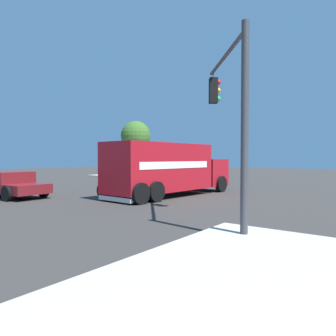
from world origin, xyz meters
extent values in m
plane|color=#33302D|center=(0.00, 0.00, 0.00)|extent=(100.00, 100.00, 0.00)
cube|color=#B2ADA0|center=(-12.61, -12.61, 0.07)|extent=(10.41, 10.41, 0.14)
cube|color=#AD141E|center=(2.69, 1.14, 1.63)|extent=(6.66, 2.83, 2.56)
cube|color=#AD141E|center=(-1.66, 1.43, 1.20)|extent=(2.06, 2.52, 1.70)
cube|color=black|center=(-2.51, 1.49, 1.54)|extent=(0.22, 2.02, 0.88)
cube|color=#B2B2B7|center=(5.84, 0.93, 0.19)|extent=(0.35, 2.31, 0.21)
cube|color=white|center=(2.61, -0.07, 1.76)|extent=(5.46, 0.38, 0.36)
cube|color=white|center=(2.77, 2.34, 1.76)|extent=(5.46, 0.38, 0.36)
cylinder|color=black|center=(-1.69, 0.19, 0.50)|extent=(1.02, 0.35, 1.00)
cylinder|color=black|center=(-1.52, 2.66, 0.50)|extent=(1.02, 0.35, 1.00)
cylinder|color=black|center=(4.26, -0.21, 0.50)|extent=(1.02, 0.35, 1.00)
cylinder|color=black|center=(4.42, 2.26, 0.50)|extent=(1.02, 0.35, 1.00)
cylinder|color=black|center=(5.30, -0.28, 0.50)|extent=(1.02, 0.35, 1.00)
cylinder|color=black|center=(5.47, 2.19, 0.50)|extent=(1.02, 0.35, 1.00)
cylinder|color=#38383D|center=(8.39, 8.46, 2.89)|extent=(0.20, 0.20, 5.51)
cylinder|color=#38383D|center=(6.82, 7.09, 5.40)|extent=(3.22, 2.82, 0.12)
cylinder|color=#38383D|center=(5.52, 5.96, 5.27)|extent=(0.03, 0.03, 0.25)
cube|color=black|center=(5.52, 5.96, 4.67)|extent=(0.42, 0.42, 0.95)
sphere|color=red|center=(5.40, 6.09, 4.99)|extent=(0.20, 0.20, 0.20)
sphere|color=#EFA314|center=(5.40, 6.09, 4.68)|extent=(0.20, 0.20, 0.20)
sphere|color=#19CC4C|center=(5.40, 6.09, 4.37)|extent=(0.20, 0.20, 0.20)
cube|color=maroon|center=(7.62, -3.64, 0.53)|extent=(2.02, 1.59, 0.50)
cube|color=maroon|center=(7.70, -5.24, 0.83)|extent=(2.03, 1.79, 1.10)
cube|color=black|center=(7.70, -5.24, 1.12)|extent=(1.86, 1.51, 0.48)
cylinder|color=black|center=(6.63, -3.82, 0.38)|extent=(0.28, 0.77, 0.76)
cylinder|color=black|center=(8.63, -3.72, 0.38)|extent=(0.28, 0.77, 0.76)
cylinder|color=black|center=(6.79, -7.25, 0.38)|extent=(0.28, 0.77, 0.76)
cylinder|color=navy|center=(-15.42, -12.79, 0.58)|extent=(0.14, 0.14, 0.87)
cylinder|color=navy|center=(-15.36, -12.95, 0.58)|extent=(0.14, 0.14, 0.87)
cube|color=black|center=(-15.39, -12.87, 1.34)|extent=(0.33, 0.40, 0.66)
sphere|color=#936B4C|center=(-15.39, -12.87, 1.79)|extent=(0.24, 0.24, 0.24)
cylinder|color=black|center=(-15.47, -12.67, 1.38)|extent=(0.09, 0.09, 0.59)
cylinder|color=black|center=(-15.31, -13.08, 1.38)|extent=(0.09, 0.09, 0.59)
cylinder|color=black|center=(-12.73, -11.29, 0.57)|extent=(0.14, 0.14, 0.87)
cylinder|color=black|center=(-12.57, -11.36, 0.57)|extent=(0.14, 0.14, 0.87)
cube|color=silver|center=(-12.65, -11.32, 1.33)|extent=(0.40, 0.34, 0.65)
sphere|color=brown|center=(-12.65, -11.32, 1.77)|extent=(0.23, 0.23, 0.23)
cylinder|color=silver|center=(-12.85, -11.24, 1.36)|extent=(0.09, 0.09, 0.58)
cylinder|color=silver|center=(-12.45, -11.41, 1.36)|extent=(0.09, 0.09, 0.58)
cube|color=silver|center=(-15.40, -17.56, 0.61)|extent=(0.08, 0.04, 0.95)
cube|color=silver|center=(-15.22, -17.56, 0.61)|extent=(0.08, 0.04, 0.95)
cube|color=silver|center=(-15.04, -17.56, 0.61)|extent=(0.08, 0.04, 0.95)
cube|color=silver|center=(-14.86, -17.56, 0.61)|extent=(0.08, 0.04, 0.95)
cube|color=silver|center=(-14.68, -17.56, 0.61)|extent=(0.08, 0.04, 0.95)
cube|color=silver|center=(-14.50, -17.56, 0.61)|extent=(0.08, 0.04, 0.95)
cube|color=silver|center=(-14.32, -17.56, 0.61)|extent=(0.08, 0.04, 0.95)
cube|color=silver|center=(-14.14, -17.56, 0.61)|extent=(0.08, 0.04, 0.95)
cube|color=silver|center=(-13.96, -17.56, 0.61)|extent=(0.08, 0.04, 0.95)
cube|color=silver|center=(-13.78, -17.56, 0.61)|extent=(0.08, 0.04, 0.95)
cube|color=silver|center=(-13.60, -17.56, 0.61)|extent=(0.08, 0.04, 0.95)
cube|color=silver|center=(-13.42, -17.56, 0.61)|extent=(0.08, 0.04, 0.95)
cube|color=silver|center=(-13.24, -17.56, 0.61)|extent=(0.08, 0.04, 0.95)
cube|color=silver|center=(-13.06, -17.56, 0.61)|extent=(0.08, 0.04, 0.95)
cube|color=silver|center=(-12.88, -17.56, 0.61)|extent=(0.08, 0.04, 0.95)
cube|color=silver|center=(-12.70, -17.56, 0.61)|extent=(0.08, 0.04, 0.95)
cube|color=silver|center=(-12.52, -17.56, 0.61)|extent=(0.08, 0.04, 0.95)
cube|color=silver|center=(-12.34, -17.56, 0.61)|extent=(0.08, 0.04, 0.95)
cube|color=silver|center=(-12.16, -17.56, 0.61)|extent=(0.08, 0.04, 0.95)
cube|color=silver|center=(-11.98, -17.56, 0.61)|extent=(0.08, 0.04, 0.95)
cube|color=silver|center=(-11.80, -17.56, 0.61)|extent=(0.08, 0.04, 0.95)
cube|color=silver|center=(-11.62, -17.56, 0.61)|extent=(0.08, 0.04, 0.95)
cube|color=silver|center=(-11.44, -17.56, 0.61)|extent=(0.08, 0.04, 0.95)
cube|color=silver|center=(-11.26, -17.56, 0.61)|extent=(0.08, 0.04, 0.95)
cube|color=silver|center=(-11.08, -17.56, 0.61)|extent=(0.08, 0.04, 0.95)
cube|color=silver|center=(-10.90, -17.56, 0.61)|extent=(0.08, 0.04, 0.95)
cube|color=silver|center=(-10.72, -17.56, 0.61)|extent=(0.08, 0.04, 0.95)
cube|color=silver|center=(-10.54, -17.56, 0.61)|extent=(0.08, 0.04, 0.95)
cube|color=silver|center=(-10.36, -17.56, 0.61)|extent=(0.08, 0.04, 0.95)
cube|color=silver|center=(-10.18, -17.56, 0.61)|extent=(0.08, 0.04, 0.95)
cube|color=silver|center=(-10.00, -17.56, 0.61)|extent=(0.08, 0.04, 0.95)
cube|color=silver|center=(-9.82, -17.56, 0.61)|extent=(0.08, 0.04, 0.95)
cube|color=silver|center=(-12.61, -17.58, 0.85)|extent=(5.68, 0.03, 0.07)
cube|color=silver|center=(-12.61, -17.58, 0.42)|extent=(5.68, 0.03, 0.07)
cylinder|color=brown|center=(-13.33, -15.53, 1.84)|extent=(0.32, 0.32, 3.40)
sphere|color=#386023|center=(-13.33, -15.53, 4.95)|extent=(3.77, 3.77, 3.77)
camera|label=1|loc=(16.08, 11.76, 2.12)|focal=33.48mm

